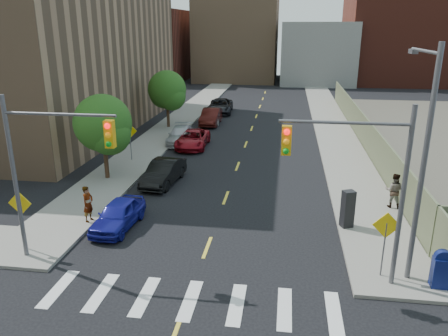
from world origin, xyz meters
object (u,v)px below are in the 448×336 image
(parked_car_blue, at_px, (118,215))
(payphone, at_px, (348,209))
(parked_car_black, at_px, (163,172))
(parked_car_maroon, at_px, (211,117))
(parked_car_red, at_px, (193,139))
(parked_car_white, at_px, (212,116))
(parked_car_grey, at_px, (220,106))
(pedestrian_west, at_px, (88,204))
(pedestrian_east, at_px, (394,190))
(parked_car_silver, at_px, (181,135))
(mailbox, at_px, (441,269))

(parked_car_blue, xyz_separation_m, payphone, (11.06, 1.40, 0.40))
(parked_car_black, height_order, parked_car_maroon, parked_car_maroon)
(parked_car_red, xyz_separation_m, parked_car_white, (0.00, 9.25, 0.03))
(parked_car_red, bearing_deg, parked_car_grey, 88.55)
(parked_car_blue, distance_m, parked_car_white, 24.35)
(payphone, bearing_deg, parked_car_black, 131.22)
(parked_car_red, bearing_deg, parked_car_white, 88.55)
(parked_car_grey, bearing_deg, parked_car_maroon, -93.48)
(parked_car_maroon, distance_m, pedestrian_west, 23.64)
(parked_car_blue, bearing_deg, pedestrian_east, 20.83)
(parked_car_red, xyz_separation_m, parked_car_grey, (0.00, 14.81, 0.09))
(pedestrian_west, bearing_deg, parked_car_maroon, 5.97)
(parked_car_silver, xyz_separation_m, payphone, (11.89, -14.88, 0.39))
(parked_car_maroon, bearing_deg, mailbox, -64.13)
(parked_car_silver, xyz_separation_m, parked_car_grey, (1.30, 13.63, 0.09))
(parked_car_black, distance_m, mailbox, 16.61)
(parked_car_grey, distance_m, pedestrian_east, 28.93)
(parked_car_red, distance_m, payphone, 17.32)
(mailbox, height_order, pedestrian_west, pedestrian_west)
(parked_car_blue, relative_size, payphone, 2.16)
(parked_car_black, bearing_deg, parked_car_red, 95.89)
(pedestrian_west, bearing_deg, parked_car_black, -7.65)
(parked_car_blue, bearing_deg, parked_car_grey, 92.90)
(parked_car_grey, relative_size, pedestrian_east, 2.97)
(parked_car_blue, relative_size, parked_car_red, 0.80)
(payphone, distance_m, pedestrian_west, 12.74)
(parked_car_silver, relative_size, parked_car_maroon, 0.98)
(pedestrian_west, height_order, pedestrian_east, pedestrian_east)
(parked_car_blue, relative_size, parked_car_black, 0.89)
(parked_car_black, height_order, pedestrian_west, pedestrian_west)
(parked_car_grey, bearing_deg, payphone, -73.11)
(mailbox, height_order, pedestrian_east, pedestrian_east)
(parked_car_blue, bearing_deg, parked_car_silver, 96.71)
(parked_car_red, relative_size, parked_car_grey, 0.89)
(pedestrian_west, bearing_deg, mailbox, -92.06)
(parked_car_white, bearing_deg, parked_car_grey, 88.66)
(parked_car_blue, height_order, parked_car_black, parked_car_black)
(parked_car_red, bearing_deg, mailbox, -55.53)
(parked_car_white, distance_m, parked_car_grey, 5.56)
(parked_car_white, bearing_deg, pedestrian_east, -57.82)
(parked_car_red, bearing_deg, parked_car_maroon, 88.55)
(parked_car_white, bearing_deg, parked_car_maroon, -91.34)
(mailbox, distance_m, payphone, 5.56)
(parked_car_black, xyz_separation_m, parked_car_grey, (0.00, 23.49, 0.04))
(parked_car_white, height_order, pedestrian_east, pedestrian_east)
(mailbox, relative_size, pedestrian_east, 0.80)
(parked_car_blue, xyz_separation_m, pedestrian_east, (13.81, 4.23, 0.42))
(mailbox, bearing_deg, parked_car_red, 127.90)
(parked_car_maroon, relative_size, parked_car_grey, 0.86)
(parked_car_black, relative_size, pedestrian_west, 2.44)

